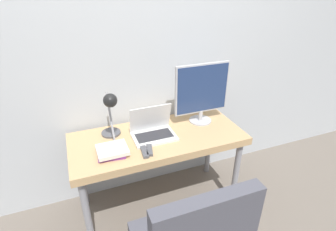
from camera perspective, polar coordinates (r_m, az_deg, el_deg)
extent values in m
plane|color=#70665B|center=(2.33, 0.75, -23.24)|extent=(12.00, 12.00, 0.00)
cube|color=silver|center=(2.16, -5.79, 13.94)|extent=(8.00, 0.05, 2.60)
cube|color=tan|center=(2.08, -2.21, -5.13)|extent=(1.35, 0.59, 0.06)
cylinder|color=gray|center=(2.05, -17.14, -20.16)|extent=(0.05, 0.05, 0.65)
cylinder|color=gray|center=(2.36, 14.55, -12.24)|extent=(0.05, 0.05, 0.65)
cylinder|color=gray|center=(2.40, -18.32, -12.05)|extent=(0.05, 0.05, 0.65)
cylinder|color=gray|center=(2.67, 8.82, -6.35)|extent=(0.05, 0.05, 0.65)
cube|color=silver|center=(2.04, -3.03, -4.58)|extent=(0.33, 0.23, 0.02)
cube|color=#2D2D33|center=(2.03, -3.04, -4.35)|extent=(0.28, 0.14, 0.00)
cube|color=silver|center=(2.05, -3.86, -0.55)|extent=(0.33, 0.07, 0.22)
cube|color=navy|center=(2.05, -3.85, -0.59)|extent=(0.30, 0.06, 0.20)
cylinder|color=#B7B7BC|center=(2.28, 7.02, -1.06)|extent=(0.19, 0.19, 0.01)
cylinder|color=#B7B7BC|center=(2.26, 7.10, 0.09)|extent=(0.04, 0.04, 0.09)
cube|color=#B7B7BC|center=(2.16, 7.40, 5.84)|extent=(0.47, 0.02, 0.42)
cube|color=navy|center=(2.15, 7.56, 5.72)|extent=(0.45, 0.00, 0.39)
cylinder|color=#4C4C51|center=(2.13, -12.29, -3.71)|extent=(0.15, 0.15, 0.02)
cylinder|color=#99999E|center=(1.98, -12.39, -0.40)|extent=(0.02, 0.17, 0.35)
sphere|color=black|center=(1.83, -12.48, 3.22)|extent=(0.10, 0.10, 0.10)
cube|color=#753384|center=(1.89, -12.22, -7.95)|extent=(0.20, 0.18, 0.02)
cube|color=silver|center=(1.88, -12.04, -7.30)|extent=(0.21, 0.19, 0.03)
cube|color=#4C4C51|center=(1.87, -5.13, -7.91)|extent=(0.05, 0.14, 0.02)
cube|color=#4C4C51|center=(1.89, -4.04, -7.53)|extent=(0.07, 0.14, 0.02)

